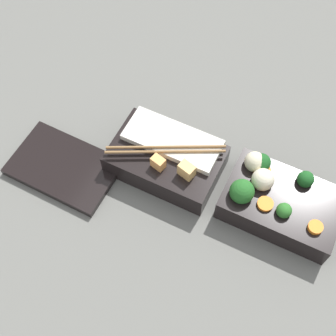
% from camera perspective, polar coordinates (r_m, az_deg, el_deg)
% --- Properties ---
extents(ground_plane, '(3.00, 3.00, 0.00)m').
position_cam_1_polar(ground_plane, '(0.86, 6.43, -3.15)').
color(ground_plane, slate).
extents(bento_tray_vegetable, '(0.20, 0.13, 0.08)m').
position_cam_1_polar(bento_tray_vegetable, '(0.83, 13.26, -3.84)').
color(bento_tray_vegetable, black).
rests_on(bento_tray_vegetable, ground_plane).
extents(bento_tray_rice, '(0.20, 0.13, 0.08)m').
position_cam_1_polar(bento_tray_rice, '(0.85, -0.14, 1.21)').
color(bento_tray_rice, black).
rests_on(bento_tray_rice, ground_plane).
extents(bento_lid, '(0.20, 0.13, 0.01)m').
position_cam_1_polar(bento_lid, '(0.89, -12.54, 0.11)').
color(bento_lid, black).
rests_on(bento_lid, ground_plane).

